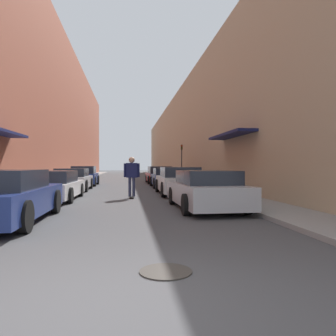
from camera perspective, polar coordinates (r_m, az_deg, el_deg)
ground at (r=30.85m, az=-7.70°, el=-2.25°), size 151.58×151.58×0.00m
curb_strip_left at (r=38.07m, az=-14.82°, el=-1.67°), size 1.80×68.90×0.12m
curb_strip_right at (r=38.00m, az=-0.39°, el=-1.66°), size 1.80×68.90×0.12m
building_row_left at (r=38.98m, az=-19.12°, el=8.98°), size 4.90×68.90×14.51m
building_row_right at (r=38.56m, az=3.91°, el=5.27°), size 4.90×68.90×9.40m
parked_car_left_0 at (r=9.06m, az=-26.52°, el=-4.51°), size 1.98×4.74×1.31m
parked_car_left_1 at (r=14.26m, az=-19.35°, el=-2.96°), size 1.98×4.69×1.21m
parked_car_left_2 at (r=19.46m, az=-16.29°, el=-1.97°), size 1.96×4.05×1.27m
parked_car_left_3 at (r=24.20m, az=-14.38°, el=-1.40°), size 1.88×4.04×1.39m
parked_car_right_0 at (r=10.76m, az=6.57°, el=-3.86°), size 1.99×4.54×1.26m
parked_car_right_1 at (r=16.11m, az=1.90°, el=-2.29°), size 2.04×4.77×1.34m
parked_car_right_2 at (r=21.47m, az=-0.40°, el=-1.73°), size 1.87×4.56×1.26m
parked_car_right_3 at (r=26.61m, az=-1.55°, el=-1.25°), size 2.06×4.63×1.37m
skateboarder at (r=14.31m, az=-6.33°, el=-0.82°), size 0.69×0.78×1.80m
manhole_cover at (r=4.53m, az=-0.40°, el=-17.57°), size 0.70×0.70×0.02m
traffic_light at (r=29.63m, az=2.39°, el=1.75°), size 0.16×0.22×3.20m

